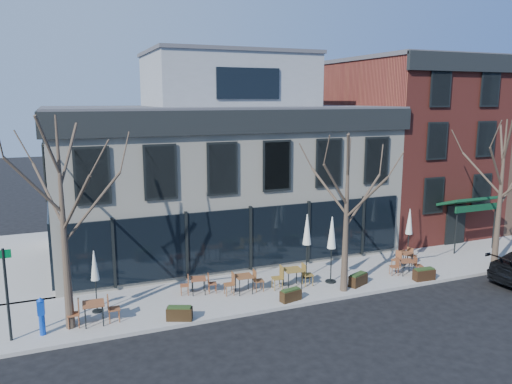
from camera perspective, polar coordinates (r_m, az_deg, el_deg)
name	(u,v)px	position (r m, az deg, el deg)	size (l,w,h in m)	color
ground	(250,274)	(25.18, -0.70, -9.39)	(120.00, 120.00, 0.00)	black
sidewalk_front	(329,278)	(24.69, 8.31, -9.74)	(33.50, 4.70, 0.15)	gray
sidewalk_side	(9,264)	(29.42, -26.43, -7.40)	(4.50, 12.00, 0.15)	gray
corner_building	(219,168)	(28.73, -4.29, 2.80)	(18.39, 10.39, 11.10)	silver
red_brick_building	(404,144)	(34.73, 16.57, 5.26)	(8.20, 11.78, 11.18)	maroon
bg_building	(502,147)	(42.42, 26.32, 4.63)	(12.00, 12.00, 10.00)	#8C664C
tree_corner	(64,222)	(19.33, -21.14, -3.17)	(3.93, 3.98, 7.92)	#382B21
tree_mid	(347,211)	(22.08, 10.33, -2.18)	(3.50, 3.55, 7.04)	#382B21
tree_right	(501,192)	(27.85, 26.19, 0.02)	(3.72, 3.77, 7.48)	#382B21
sign_pole	(7,289)	(19.74, -26.62, -9.90)	(0.50, 0.10, 3.40)	black
call_box	(41,315)	(20.14, -23.32, -12.79)	(0.29, 0.29, 1.44)	#0D3CB5
cafe_set_0	(94,311)	(20.42, -18.05, -12.79)	(1.99, 0.82, 1.04)	brown
cafe_set_1	(198,284)	(22.44, -6.60, -10.40)	(1.68, 0.77, 0.86)	brown
cafe_set_2	(244,282)	(22.38, -1.38, -10.24)	(1.86, 0.77, 0.97)	brown
cafe_set_3	(293,276)	(23.05, 4.21, -9.53)	(2.02, 0.87, 1.05)	brown
cafe_set_4	(406,266)	(25.65, 16.80, -8.06)	(1.71, 0.85, 0.87)	brown
cafe_set_5	(404,257)	(26.89, 16.60, -7.17)	(1.73, 0.82, 0.89)	brown
umbrella_0	(95,269)	(21.03, -17.96, -8.36)	(0.41, 0.41, 2.57)	black
umbrella_2	(307,233)	(23.83, 5.85, -4.68)	(0.50, 0.50, 3.12)	black
umbrella_3	(332,236)	(23.32, 8.66, -5.03)	(0.50, 0.50, 3.15)	black
umbrella_4	(409,225)	(27.28, 17.11, -3.58)	(0.45, 0.45, 2.83)	black
planter_0	(180,313)	(20.12, -8.73, -13.53)	(1.07, 0.75, 0.55)	black
planter_1	(291,295)	(21.68, 3.99, -11.65)	(0.99, 0.56, 0.52)	black
planter_2	(358,279)	(23.76, 11.59, -9.76)	(1.09, 0.77, 0.57)	black
planter_3	(424,274)	(25.22, 18.65, -8.89)	(1.05, 0.48, 0.58)	black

